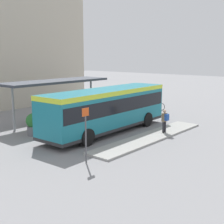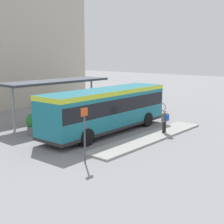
% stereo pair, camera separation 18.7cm
% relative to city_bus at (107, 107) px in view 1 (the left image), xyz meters
% --- Properties ---
extents(ground_plane, '(120.00, 120.00, 0.00)m').
position_rel_city_bus_xyz_m(ground_plane, '(-0.01, -0.00, -1.77)').
color(ground_plane, gray).
extents(curb_island, '(10.54, 1.80, 0.12)m').
position_rel_city_bus_xyz_m(curb_island, '(0.65, -3.17, -1.71)').
color(curb_island, '#9E9E99').
rests_on(curb_island, ground_plane).
extents(city_bus, '(10.74, 2.89, 3.02)m').
position_rel_city_bus_xyz_m(city_bus, '(0.00, 0.00, 0.00)').
color(city_bus, '#197284').
rests_on(city_bus, ground_plane).
extents(pedestrian_waiting, '(0.41, 0.44, 1.58)m').
position_rel_city_bus_xyz_m(pedestrian_waiting, '(2.04, -3.39, -0.74)').
color(pedestrian_waiting, '#232328').
rests_on(pedestrian_waiting, curb_island).
extents(bicycle_blue, '(0.48, 1.70, 0.73)m').
position_rel_city_bus_xyz_m(bicycle_blue, '(9.88, 2.10, -1.40)').
color(bicycle_blue, black).
rests_on(bicycle_blue, ground_plane).
extents(bicycle_black, '(0.48, 1.79, 0.77)m').
position_rel_city_bus_xyz_m(bicycle_black, '(9.79, 2.82, -1.38)').
color(bicycle_black, black).
rests_on(bicycle_black, ground_plane).
extents(bicycle_white, '(0.48, 1.63, 0.71)m').
position_rel_city_bus_xyz_m(bicycle_white, '(9.74, 3.55, -1.41)').
color(bicycle_white, black).
rests_on(bicycle_white, ground_plane).
extents(station_shelter, '(9.24, 2.63, 3.35)m').
position_rel_city_bus_xyz_m(station_shelter, '(-0.05, 5.28, 1.43)').
color(station_shelter, '#383D47').
rests_on(station_shelter, ground_plane).
extents(potted_planter_near_shelter, '(1.03, 1.03, 1.45)m').
position_rel_city_bus_xyz_m(potted_planter_near_shelter, '(2.23, 3.11, -1.03)').
color(potted_planter_near_shelter, slate).
rests_on(potted_planter_near_shelter, ground_plane).
extents(potted_planter_far_side, '(1.00, 1.00, 1.50)m').
position_rel_city_bus_xyz_m(potted_planter_far_side, '(-3.82, 3.20, -0.99)').
color(potted_planter_far_side, slate).
rests_on(potted_planter_far_side, ground_plane).
extents(platform_sign, '(0.44, 0.08, 2.80)m').
position_rel_city_bus_xyz_m(platform_sign, '(-5.46, -3.35, -0.21)').
color(platform_sign, '#4C4C51').
rests_on(platform_sign, ground_plane).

